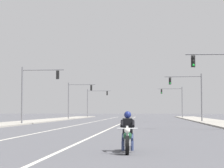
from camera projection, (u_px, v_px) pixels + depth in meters
lane_stripe_center at (122, 123)px, 51.60m from camera, size 0.16×100.00×0.01m
lane_stripe_left at (88, 123)px, 51.95m from camera, size 0.16×100.00×0.01m
sidewalk_kerb_left at (14, 123)px, 47.64m from camera, size 4.40×110.00×0.14m
motorcycle_with_rider at (128, 136)px, 15.19m from camera, size 0.70×2.19×1.46m
traffic_signal_near_right at (223, 77)px, 32.95m from camera, size 4.04×0.45×6.20m
traffic_signal_near_left at (34, 86)px, 45.85m from camera, size 4.64×0.37×6.20m
traffic_signal_mid_right at (191, 90)px, 54.56m from camera, size 4.77×0.43×6.20m
traffic_signal_mid_left at (76, 95)px, 71.58m from camera, size 4.59×0.37×6.20m
traffic_signal_far_right at (175, 97)px, 84.72m from camera, size 4.87×0.37×6.20m
traffic_signal_far_left at (94, 99)px, 93.80m from camera, size 5.16×0.51×6.20m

